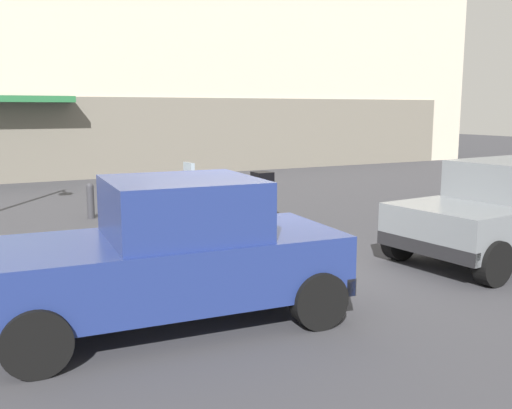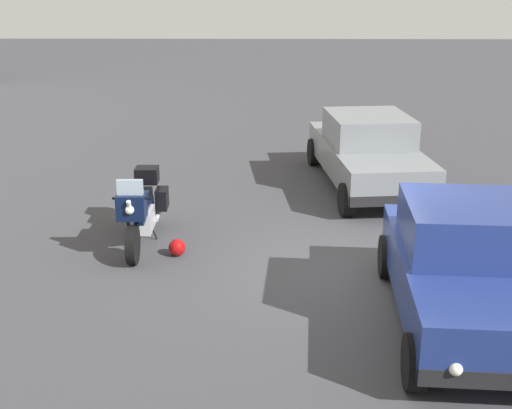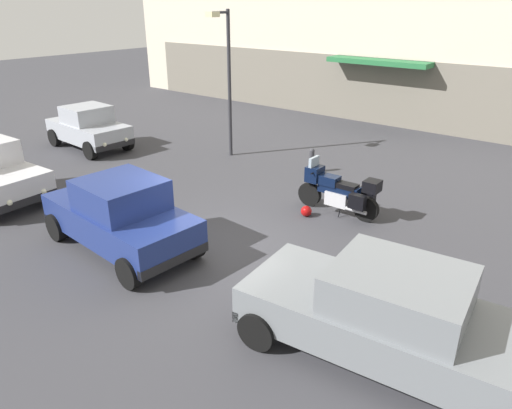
{
  "view_description": "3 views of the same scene",
  "coord_description": "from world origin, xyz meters",
  "px_view_note": "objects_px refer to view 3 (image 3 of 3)",
  "views": [
    {
      "loc": [
        -3.57,
        -7.32,
        2.39
      ],
      "look_at": [
        0.76,
        1.03,
        0.82
      ],
      "focal_mm": 40.38,
      "sensor_mm": 36.0,
      "label": 1
    },
    {
      "loc": [
        -9.29,
        1.12,
        4.31
      ],
      "look_at": [
        0.61,
        1.27,
        0.9
      ],
      "focal_mm": 46.63,
      "sensor_mm": 36.0,
      "label": 2
    },
    {
      "loc": [
        6.5,
        -6.76,
        5.05
      ],
      "look_at": [
        0.25,
        1.03,
        0.73
      ],
      "focal_mm": 33.18,
      "sensor_mm": 36.0,
      "label": 3
    }
  ],
  "objects_px": {
    "car_sedan_far": "(393,317)",
    "bollard_curbside": "(312,160)",
    "helmet": "(306,211)",
    "car_wagon_end": "(121,215)",
    "car_compact_side": "(89,128)",
    "motorcycle": "(339,191)",
    "streetlamp_curbside": "(226,71)"
  },
  "relations": [
    {
      "from": "car_compact_side",
      "to": "bollard_curbside",
      "type": "height_order",
      "value": "car_compact_side"
    },
    {
      "from": "car_compact_side",
      "to": "car_sedan_far",
      "type": "bearing_deg",
      "value": -12.63
    },
    {
      "from": "helmet",
      "to": "car_sedan_far",
      "type": "xyz_separation_m",
      "value": [
        3.84,
        -3.61,
        0.64
      ]
    },
    {
      "from": "motorcycle",
      "to": "car_compact_side",
      "type": "distance_m",
      "value": 10.13
    },
    {
      "from": "bollard_curbside",
      "to": "car_wagon_end",
      "type": "bearing_deg",
      "value": -94.0
    },
    {
      "from": "motorcycle",
      "to": "car_compact_side",
      "type": "xyz_separation_m",
      "value": [
        -10.11,
        -0.58,
        0.15
      ]
    },
    {
      "from": "car_wagon_end",
      "to": "streetlamp_curbside",
      "type": "bearing_deg",
      "value": -63.25
    },
    {
      "from": "helmet",
      "to": "bollard_curbside",
      "type": "relative_size",
      "value": 0.35
    },
    {
      "from": "motorcycle",
      "to": "bollard_curbside",
      "type": "distance_m",
      "value": 3.18
    },
    {
      "from": "motorcycle",
      "to": "streetlamp_curbside",
      "type": "relative_size",
      "value": 0.47
    },
    {
      "from": "helmet",
      "to": "car_wagon_end",
      "type": "bearing_deg",
      "value": -119.02
    },
    {
      "from": "motorcycle",
      "to": "streetlamp_curbside",
      "type": "distance_m",
      "value": 6.23
    },
    {
      "from": "helmet",
      "to": "car_wagon_end",
      "type": "height_order",
      "value": "car_wagon_end"
    },
    {
      "from": "car_compact_side",
      "to": "car_wagon_end",
      "type": "distance_m",
      "value": 8.42
    },
    {
      "from": "car_sedan_far",
      "to": "bollard_curbside",
      "type": "distance_m",
      "value": 8.57
    },
    {
      "from": "car_sedan_far",
      "to": "car_wagon_end",
      "type": "height_order",
      "value": "car_wagon_end"
    },
    {
      "from": "bollard_curbside",
      "to": "streetlamp_curbside",
      "type": "bearing_deg",
      "value": -173.66
    },
    {
      "from": "car_compact_side",
      "to": "bollard_curbside",
      "type": "xyz_separation_m",
      "value": [
        7.87,
        2.82,
        -0.35
      ]
    },
    {
      "from": "streetlamp_curbside",
      "to": "bollard_curbside",
      "type": "distance_m",
      "value": 4.1
    },
    {
      "from": "motorcycle",
      "to": "car_sedan_far",
      "type": "relative_size",
      "value": 0.48
    },
    {
      "from": "car_compact_side",
      "to": "streetlamp_curbside",
      "type": "bearing_deg",
      "value": 30.67
    },
    {
      "from": "streetlamp_curbside",
      "to": "car_sedan_far",
      "type": "bearing_deg",
      "value": -35.03
    },
    {
      "from": "car_sedan_far",
      "to": "car_compact_side",
      "type": "xyz_separation_m",
      "value": [
        -13.42,
        3.7,
        -0.01
      ]
    },
    {
      "from": "streetlamp_curbside",
      "to": "motorcycle",
      "type": "bearing_deg",
      "value": -18.98
    },
    {
      "from": "helmet",
      "to": "car_wagon_end",
      "type": "relative_size",
      "value": 0.07
    },
    {
      "from": "helmet",
      "to": "bollard_curbside",
      "type": "xyz_separation_m",
      "value": [
        -1.71,
        2.91,
        0.28
      ]
    },
    {
      "from": "car_compact_side",
      "to": "bollard_curbside",
      "type": "distance_m",
      "value": 8.36
    },
    {
      "from": "motorcycle",
      "to": "helmet",
      "type": "bearing_deg",
      "value": 50.27
    },
    {
      "from": "car_compact_side",
      "to": "motorcycle",
      "type": "bearing_deg",
      "value": 6.03
    },
    {
      "from": "car_compact_side",
      "to": "helmet",
      "type": "bearing_deg",
      "value": 2.22
    },
    {
      "from": "motorcycle",
      "to": "bollard_curbside",
      "type": "relative_size",
      "value": 2.86
    },
    {
      "from": "bollard_curbside",
      "to": "car_compact_side",
      "type": "bearing_deg",
      "value": -160.31
    }
  ]
}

